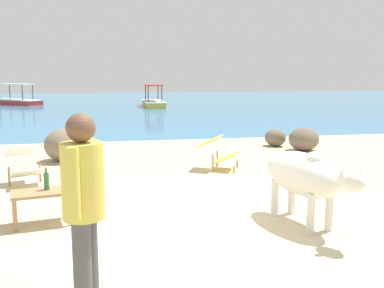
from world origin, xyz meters
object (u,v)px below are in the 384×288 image
object	(u,v)px
boat_red	(16,100)
deck_chair_far	(218,150)
low_bench_table	(43,197)
person_standing	(84,202)
deck_chair_near	(25,163)
cow	(304,175)
bottle	(46,181)
boat_yellow	(153,102)

from	to	relation	value
boat_red	deck_chair_far	bearing A→B (deg)	-28.56
boat_red	low_bench_table	bearing A→B (deg)	-37.52
deck_chair_far	person_standing	xyz separation A→B (m)	(-2.35, -5.13, 0.56)
deck_chair_near	boat_red	distance (m)	21.85
cow	bottle	xyz separation A→B (m)	(-3.20, 0.70, -0.09)
bottle	low_bench_table	bearing A→B (deg)	-128.82
deck_chair_near	cow	bearing A→B (deg)	30.51
low_bench_table	bottle	size ratio (longest dim) A/B	2.80
low_bench_table	boat_yellow	distance (m)	20.88
person_standing	boat_red	bearing A→B (deg)	-64.15
person_standing	bottle	bearing A→B (deg)	-62.14
person_standing	boat_yellow	xyz separation A→B (m)	(2.95, 22.96, -0.70)
low_bench_table	deck_chair_near	distance (m)	2.24
bottle	deck_chair_far	distance (m)	3.99
cow	deck_chair_far	xyz separation A→B (m)	(-0.26, 3.39, -0.26)
cow	deck_chair_near	xyz separation A→B (m)	(-3.82, 2.81, -0.26)
bottle	deck_chair_far	bearing A→B (deg)	42.44
boat_yellow	boat_red	distance (m)	8.80
bottle	deck_chair_near	bearing A→B (deg)	106.46
deck_chair_near	deck_chair_far	world-z (taller)	same
low_bench_table	bottle	distance (m)	0.21
deck_chair_far	deck_chair_near	bearing A→B (deg)	-146.94
boat_red	boat_yellow	bearing A→B (deg)	20.97
bottle	person_standing	bearing A→B (deg)	-76.47
low_bench_table	cow	bearing A→B (deg)	-21.92
person_standing	deck_chair_far	bearing A→B (deg)	-100.27
deck_chair_near	low_bench_table	bearing A→B (deg)	-8.37
low_bench_table	deck_chair_far	world-z (taller)	deck_chair_far
bottle	boat_yellow	world-z (taller)	boat_yellow
cow	boat_yellow	distance (m)	21.22
bottle	deck_chair_far	world-z (taller)	bottle
cow	boat_yellow	xyz separation A→B (m)	(0.34, 21.21, -0.39)
deck_chair_near	person_standing	distance (m)	4.75
cow	low_bench_table	distance (m)	3.32
low_bench_table	person_standing	size ratio (longest dim) A/B	0.51
cow	boat_yellow	bearing A→B (deg)	165.90
deck_chair_near	person_standing	bearing A→B (deg)	-8.30
cow	boat_red	size ratio (longest dim) A/B	0.50
deck_chair_far	boat_red	distance (m)	22.24
deck_chair_near	person_standing	world-z (taller)	person_standing
deck_chair_near	boat_yellow	xyz separation A→B (m)	(4.16, 18.40, -0.13)
deck_chair_far	person_standing	world-z (taller)	person_standing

